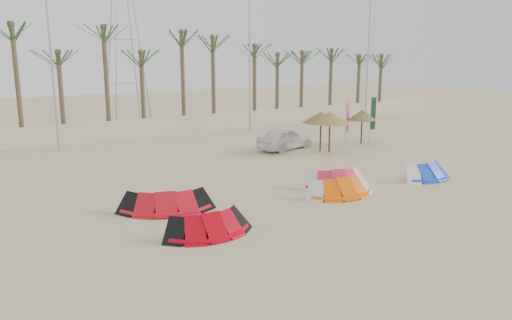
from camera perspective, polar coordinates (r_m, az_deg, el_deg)
ground at (r=18.22m, az=9.97°, el=-7.48°), size 120.00×120.00×0.00m
boundary_wall at (r=37.01m, az=-13.05°, el=3.57°), size 60.00×0.30×1.30m
palm_line at (r=38.23m, az=-13.25°, el=12.56°), size 52.00×4.00×7.70m
lamp_b at (r=33.22m, az=-22.32°, el=10.87°), size 1.25×0.14×11.00m
lamp_c at (r=38.12m, az=-0.68°, el=11.87°), size 1.25×0.14×11.00m
lamp_d at (r=45.44m, az=12.72°, el=11.66°), size 1.25×0.14×11.00m
pylon at (r=43.06m, az=-14.30°, el=3.84°), size 3.00×3.00×14.00m
kite_red_left at (r=20.05m, az=-10.58°, el=-4.38°), size 3.93×2.55×0.90m
kite_red_mid at (r=17.28m, az=-5.84°, el=-7.00°), size 3.13×1.57×0.90m
kite_red_right at (r=23.39m, az=8.59°, el=-1.89°), size 3.44×2.17×0.90m
kite_orange at (r=21.95m, az=9.14°, el=-2.86°), size 3.28×1.82×0.90m
kite_blue at (r=25.87m, az=18.59°, el=-1.02°), size 3.08×1.80×0.90m
parasol_left at (r=30.98m, az=7.44°, el=4.88°), size 2.29×2.29×2.48m
parasol_mid at (r=30.70m, az=8.46°, el=4.81°), size 2.47×2.47×2.50m
parasol_right at (r=34.07m, az=12.05°, el=5.06°), size 1.91×1.91×2.29m
flag_pink at (r=33.56m, az=10.47°, el=4.67°), size 0.44×0.18×2.92m
flag_green at (r=34.07m, az=13.17°, el=5.05°), size 0.45×0.05×3.30m
car at (r=31.59m, az=3.29°, el=2.47°), size 4.33×2.61×1.38m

